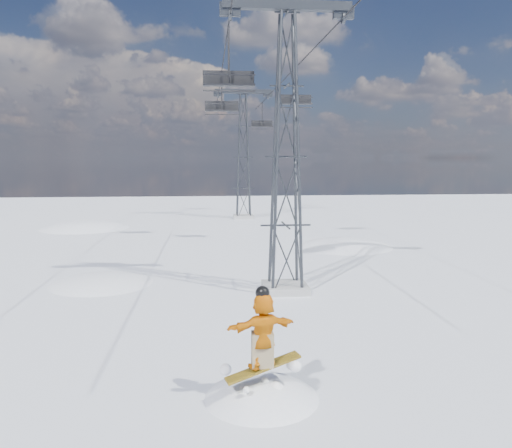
{
  "coord_description": "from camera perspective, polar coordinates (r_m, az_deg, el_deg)",
  "views": [
    {
      "loc": [
        -2.27,
        -11.82,
        5.46
      ],
      "look_at": [
        -0.83,
        3.5,
        3.41
      ],
      "focal_mm": 35.0,
      "sensor_mm": 36.0,
      "label": 1
    }
  ],
  "objects": [
    {
      "name": "haul_cables",
      "position": [
        31.93,
        0.24,
        17.29
      ],
      "size": [
        4.46,
        51.0,
        0.06
      ],
      "color": "black",
      "rests_on": "ground"
    },
    {
      "name": "lift_chair_mid",
      "position": [
        31.08,
        4.57,
        13.92
      ],
      "size": [
        1.95,
        0.56,
        2.42
      ],
      "color": "black",
      "rests_on": "ground"
    },
    {
      "name": "ground",
      "position": [
        13.22,
        5.24,
        -16.86
      ],
      "size": [
        120.0,
        120.0,
        0.0
      ],
      "primitive_type": "plane",
      "color": "white",
      "rests_on": "ground"
    },
    {
      "name": "lift_chair_near",
      "position": [
        21.71,
        -3.13,
        16.15
      ],
      "size": [
        2.16,
        0.62,
        2.68
      ],
      "color": "black",
      "rests_on": "ground"
    },
    {
      "name": "lift_chair_extra",
      "position": [
        50.09,
        0.7,
        11.33
      ],
      "size": [
        2.12,
        0.61,
        2.62
      ],
      "color": "black",
      "rests_on": "ground"
    },
    {
      "name": "snow_terrain",
      "position": [
        36.41,
        -9.21,
        -16.94
      ],
      "size": [
        39.0,
        37.0,
        22.0
      ],
      "color": "white",
      "rests_on": "ground"
    },
    {
      "name": "lift_chair_far",
      "position": [
        32.9,
        -3.93,
        13.2
      ],
      "size": [
        2.17,
        0.62,
        2.69
      ],
      "color": "black",
      "rests_on": "ground"
    },
    {
      "name": "lift_tower_near",
      "position": [
        20.06,
        3.47,
        7.58
      ],
      "size": [
        5.2,
        1.8,
        11.43
      ],
      "color": "#999999",
      "rests_on": "ground"
    },
    {
      "name": "lift_tower_far",
      "position": [
        44.93,
        -1.46,
        7.58
      ],
      "size": [
        5.2,
        1.8,
        11.43
      ],
      "color": "#999999",
      "rests_on": "ground"
    }
  ]
}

